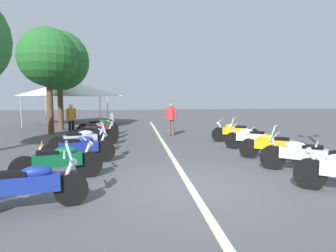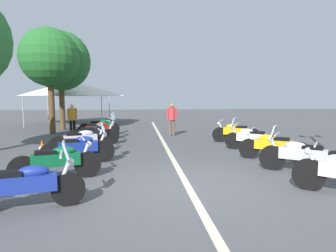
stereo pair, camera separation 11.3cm
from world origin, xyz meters
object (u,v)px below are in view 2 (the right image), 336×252
Objects in this scene: event_tent at (71,88)px; motorcycle_left_row_1 at (57,161)px; motorcycle_left_row_5 at (98,130)px; bystander_0 at (172,117)px; motorcycle_right_row_3 at (250,138)px; motorcycle_right_row_4 at (236,132)px; motorcycle_left_row_3 at (81,140)px; motorcycle_left_row_4 at (93,134)px; motorcycle_left_row_0 at (25,185)px; motorcycle_right_row_1 at (301,155)px; traffic_cone_1 at (42,149)px; motorcycle_left_row_2 at (79,148)px; motorcycle_right_row_2 at (273,146)px; motorcycle_left_row_6 at (100,126)px; roadside_tree_2 at (50,58)px; roadside_tree_1 at (60,61)px; bystander_2 at (72,117)px.

motorcycle_left_row_1 is at bearing -168.38° from event_tent.
bystander_0 reaches higher than motorcycle_left_row_5.
motorcycle_right_row_3 is 0.86× the size of motorcycle_right_row_4.
motorcycle_left_row_3 is (3.25, 0.09, 0.00)m from motorcycle_left_row_1.
motorcycle_left_row_4 is 4.39m from bystander_0.
motorcycle_left_row_1 is 7.91m from motorcycle_right_row_4.
motorcycle_right_row_4 is at bearing 46.83° from bystander_0.
motorcycle_right_row_1 is (1.75, -6.20, 0.02)m from motorcycle_left_row_0.
motorcycle_left_row_1 reaches higher than traffic_cone_1.
motorcycle_left_row_2 is at bearing -104.73° from motorcycle_left_row_5.
bystander_0 is at bearing 16.64° from motorcycle_left_row_4.
motorcycle_right_row_2 is at bearing -98.27° from traffic_cone_1.
bystander_0 reaches higher than motorcycle_left_row_0.
motorcycle_left_row_6 is 0.38× the size of event_tent.
motorcycle_left_row_5 reaches higher than motorcycle_right_row_3.
motorcycle_right_row_1 reaches higher than motorcycle_left_row_4.
motorcycle_right_row_2 is at bearing -34.09° from motorcycle_left_row_3.
roadside_tree_2 is at bearing 150.84° from motorcycle_left_row_6.
roadside_tree_1 is (12.60, 2.66, 3.70)m from motorcycle_left_row_0.
motorcycle_left_row_6 is (1.64, 0.14, -0.00)m from motorcycle_left_row_5.
motorcycle_left_row_3 is at bearing -108.46° from motorcycle_left_row_5.
motorcycle_right_row_1 is 10.95m from bystander_2.
motorcycle_right_row_3 is (-5.06, -6.20, 0.00)m from motorcycle_left_row_6.
event_tent is (12.91, 3.17, 2.17)m from motorcycle_left_row_2.
event_tent is at bearing 101.75° from motorcycle_left_row_6.
event_tent reaches higher than motorcycle_left_row_4.
motorcycle_left_row_5 is at bearing 10.80° from motorcycle_right_row_4.
motorcycle_right_row_2 is at bearing -136.45° from roadside_tree_1.
motorcycle_left_row_5 is 4.18m from traffic_cone_1.
motorcycle_left_row_6 is 1.09× the size of motorcycle_right_row_4.
bystander_0 is (9.20, -3.69, 0.53)m from motorcycle_left_row_0.
motorcycle_left_row_2 is 6.23m from motorcycle_right_row_1.
motorcycle_left_row_4 is 3.47× the size of traffic_cone_1.
motorcycle_left_row_6 is 1.28× the size of bystander_2.
motorcycle_left_row_4 is at bearing -162.37° from event_tent.
bystander_0 reaches higher than motorcycle_right_row_4.
roadside_tree_1 is at bearing -117.02° from bystander_0.
motorcycle_left_row_0 is 9.92m from bystander_0.
traffic_cone_1 is at bearing 23.85° from motorcycle_right_row_2.
motorcycle_left_row_4 is at bearing -54.20° from bystander_0.
motorcycle_left_row_1 is 1.24× the size of bystander_2.
motorcycle_left_row_3 is 0.37× the size of roadside_tree_2.
motorcycle_left_row_0 is 0.98× the size of motorcycle_left_row_2.
bystander_0 is at bearing -103.81° from roadside_tree_2.
motorcycle_right_row_1 reaches higher than motorcycle_right_row_4.
roadside_tree_2 reaches higher than motorcycle_left_row_4.
motorcycle_left_row_2 is at bearing 30.60° from motorcycle_right_row_2.
bystander_2 is (4.58, 1.34, 0.50)m from motorcycle_left_row_3.
motorcycle_right_row_2 is 9.89m from bystander_2.
bystander_2 is (6.33, 7.58, 0.51)m from motorcycle_right_row_2.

